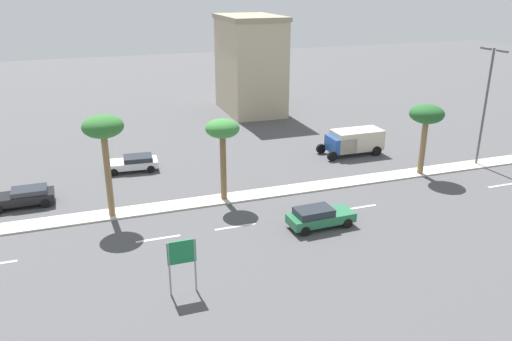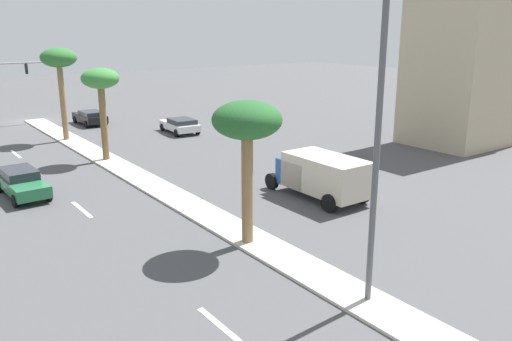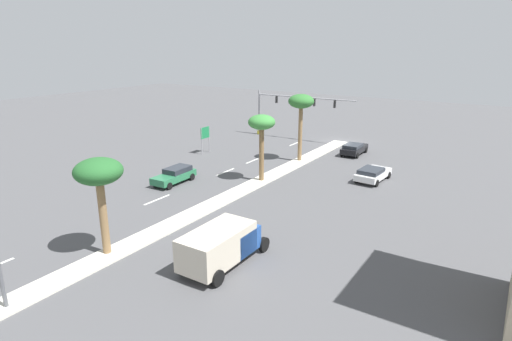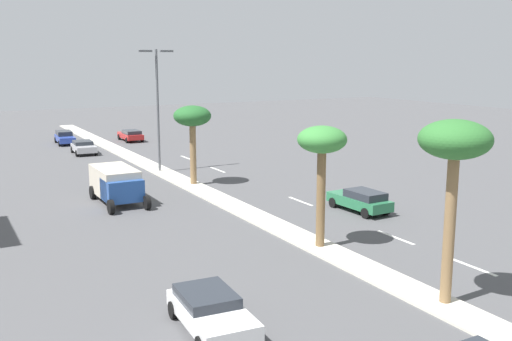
{
  "view_description": "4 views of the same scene",
  "coord_description": "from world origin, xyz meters",
  "views": [
    {
      "loc": [
        33.76,
        10.0,
        15.39
      ],
      "look_at": [
        0.02,
        21.72,
        2.01
      ],
      "focal_mm": 35.97,
      "sensor_mm": 36.0,
      "label": 1
    },
    {
      "loc": [
        11.87,
        52.74,
        8.73
      ],
      "look_at": [
        -2.97,
        32.24,
        1.75
      ],
      "focal_mm": 36.75,
      "sensor_mm": 36.0,
      "label": 2
    },
    {
      "loc": [
        -19.65,
        50.56,
        12.16
      ],
      "look_at": [
        -1.48,
        22.44,
        2.08
      ],
      "focal_mm": 29.62,
      "sensor_mm": 36.0,
      "label": 3
    },
    {
      "loc": [
        -16.49,
        -4.16,
        9.35
      ],
      "look_at": [
        -1.59,
        22.95,
        3.49
      ],
      "focal_mm": 41.45,
      "sensor_mm": 36.0,
      "label": 4
    }
  ],
  "objects": [
    {
      "name": "lane_stripe_mid",
      "position": [
        4.54,
        18.7,
        0.01
      ],
      "size": [
        0.2,
        2.8,
        0.01
      ],
      "primitive_type": "cube",
      "color": "silver",
      "rests_on": "ground"
    },
    {
      "name": "box_truck",
      "position": [
        -6.27,
        33.39,
        1.28
      ],
      "size": [
        2.57,
        5.85,
        2.29
      ],
      "color": "#234C99",
      "rests_on": "ground"
    },
    {
      "name": "palm_tree_inboard",
      "position": [
        0.25,
        11.13,
        6.13
      ],
      "size": [
        2.69,
        2.69,
        7.06
      ],
      "color": "olive",
      "rests_on": "median_curb"
    },
    {
      "name": "street_lamp_outboard",
      "position": [
        -0.14,
        42.39,
        5.96
      ],
      "size": [
        2.9,
        0.24,
        9.99
      ],
      "color": "#515459",
      "rests_on": "median_curb"
    },
    {
      "name": "sedan_green_leading",
      "position": [
        6.34,
        23.91,
        0.75
      ],
      "size": [
        1.98,
        4.48,
        1.39
      ],
      "color": "#287047",
      "rests_on": "ground"
    },
    {
      "name": "sedan_white_far",
      "position": [
        -8.54,
        13.6,
        0.69
      ],
      "size": [
        2.36,
        4.44,
        1.25
      ],
      "color": "silver",
      "rests_on": "ground"
    },
    {
      "name": "ground_plane",
      "position": [
        0.0,
        31.73,
        0.0
      ],
      "size": [
        160.0,
        160.0,
        0.0
      ],
      "primitive_type": "plane",
      "color": "#4C4C4F"
    },
    {
      "name": "directional_road_sign",
      "position": [
        10.94,
        13.93,
        2.16
      ],
      "size": [
        0.1,
        1.49,
        3.05
      ],
      "color": "gray",
      "rests_on": "ground"
    },
    {
      "name": "lane_stripe_right",
      "position": [
        4.54,
        40.94,
        0.01
      ],
      "size": [
        0.2,
        2.8,
        0.01
      ],
      "primitive_type": "cube",
      "color": "silver",
      "rests_on": "ground"
    },
    {
      "name": "palm_tree_rear",
      "position": [
        0.32,
        36.18,
        4.99
      ],
      "size": [
        2.78,
        2.78,
        5.86
      ],
      "color": "olive",
      "rests_on": "median_curb"
    },
    {
      "name": "median_curb",
      "position": [
        0.0,
        40.8,
        0.06
      ],
      "size": [
        1.8,
        81.59,
        0.12
      ],
      "primitive_type": "cube",
      "color": "beige",
      "rests_on": "ground"
    },
    {
      "name": "lane_stripe_far",
      "position": [
        4.54,
        13.6,
        0.01
      ],
      "size": [
        0.2,
        2.8,
        0.01
      ],
      "primitive_type": "cube",
      "color": "silver",
      "rests_on": "ground"
    },
    {
      "name": "lane_stripe_leading",
      "position": [
        4.54,
        27.94,
        0.01
      ],
      "size": [
        0.2,
        2.8,
        0.01
      ],
      "primitive_type": "cube",
      "color": "silver",
      "rests_on": "ground"
    },
    {
      "name": "palm_tree_trailing",
      "position": [
        0.02,
        19.2,
        5.18
      ],
      "size": [
        2.43,
        2.43,
        6.05
      ],
      "color": "brown",
      "rests_on": "median_curb"
    },
    {
      "name": "sedan_black_rear",
      "position": [
        -3.69,
        5.28,
        0.72
      ],
      "size": [
        2.04,
        4.4,
        1.3
      ],
      "color": "black",
      "rests_on": "ground"
    },
    {
      "name": "commercial_building",
      "position": [
        -25.12,
        29.71,
        5.74
      ],
      "size": [
        9.99,
        6.54,
        11.45
      ],
      "color": "tan",
      "rests_on": "ground"
    }
  ]
}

